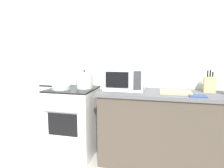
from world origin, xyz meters
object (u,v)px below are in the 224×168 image
Objects in this scene: stock_pot at (85,80)px; oven_mitt at (198,96)px; stove at (73,122)px; microwave at (125,78)px; knife_block at (209,84)px; cutting_board at (176,92)px; frying_pan at (60,87)px.

stock_pot is 1.41m from oven_mitt.
oven_mitt is at bearing -5.87° from stove.
microwave is 1.02m from knife_block.
stove is 1.62m from oven_mitt.
oven_mitt is (1.55, -0.16, 0.47)m from stove.
oven_mitt is at bearing -119.49° from knife_block.
cutting_board is at bearing 144.35° from oven_mitt.
stove is at bearing 38.17° from frying_pan.
oven_mitt is (1.39, -0.22, -0.10)m from stock_pot.
stock_pot is at bearing -178.15° from microwave.
microwave reaches higher than knife_block.
oven_mitt is (0.22, -0.16, -0.00)m from cutting_board.
frying_pan is 0.84m from microwave.
microwave reaches higher than cutting_board.
knife_block is at bearing 3.48° from microwave.
cutting_board is at bearing 0.05° from stove.
microwave is 0.89m from oven_mitt.
cutting_board is (1.17, -0.06, -0.10)m from stock_pot.
knife_block is at bearing 60.51° from oven_mitt.
stove is at bearing 174.13° from oven_mitt.
frying_pan reaches higher than cutting_board.
frying_pan is 1.19× the size of cutting_board.
stove is 1.81m from knife_block.
stock_pot reaches higher than stove.
stove is at bearing -158.26° from stock_pot.
stock_pot is 0.54m from microwave.
stock_pot reaches higher than frying_pan.
microwave reaches higher than frying_pan.
oven_mitt is (0.85, -0.24, -0.14)m from microwave.
microwave reaches higher than stove.
knife_block reaches higher than frying_pan.
cutting_board is 0.43m from knife_block.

